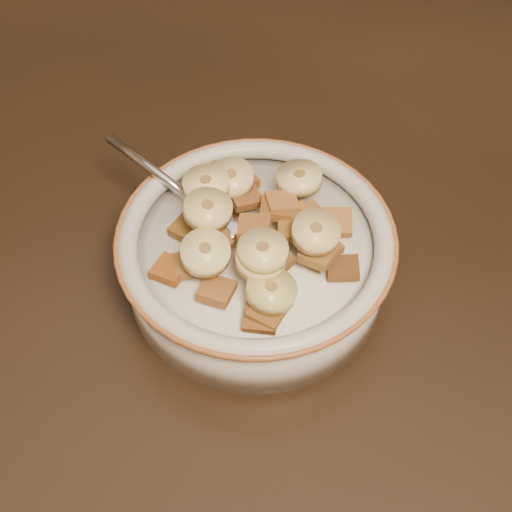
% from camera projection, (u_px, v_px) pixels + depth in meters
% --- Properties ---
extents(table, '(1.41, 0.92, 0.04)m').
position_uv_depth(table, '(263.00, 208.00, 0.58)').
color(table, black).
rests_on(table, floor).
extents(chair, '(0.56, 0.56, 0.97)m').
position_uv_depth(chair, '(460.00, 39.00, 1.12)').
color(chair, black).
rests_on(chair, floor).
extents(cereal_bowl, '(0.18, 0.18, 0.04)m').
position_uv_depth(cereal_bowl, '(256.00, 264.00, 0.49)').
color(cereal_bowl, silver).
rests_on(cereal_bowl, table).
extents(milk, '(0.15, 0.15, 0.00)m').
position_uv_depth(milk, '(256.00, 244.00, 0.47)').
color(milk, silver).
rests_on(milk, cereal_bowl).
extents(spoon, '(0.05, 0.05, 0.01)m').
position_uv_depth(spoon, '(222.00, 221.00, 0.48)').
color(spoon, '#BDBDBF').
rests_on(spoon, cereal_bowl).
extents(cereal_square_0, '(0.02, 0.02, 0.01)m').
position_uv_depth(cereal_square_0, '(261.00, 316.00, 0.43)').
color(cereal_square_0, brown).
rests_on(cereal_square_0, milk).
extents(cereal_square_1, '(0.03, 0.03, 0.01)m').
position_uv_depth(cereal_square_1, '(311.00, 219.00, 0.47)').
color(cereal_square_1, brown).
rests_on(cereal_square_1, milk).
extents(cereal_square_2, '(0.03, 0.03, 0.01)m').
position_uv_depth(cereal_square_2, '(295.00, 219.00, 0.47)').
color(cereal_square_2, '#97551A').
rests_on(cereal_square_2, milk).
extents(cereal_square_3, '(0.03, 0.03, 0.01)m').
position_uv_depth(cereal_square_3, '(241.00, 179.00, 0.50)').
color(cereal_square_3, brown).
rests_on(cereal_square_3, milk).
extents(cereal_square_4, '(0.03, 0.03, 0.01)m').
position_uv_depth(cereal_square_4, '(273.00, 295.00, 0.44)').
color(cereal_square_4, olive).
rests_on(cereal_square_4, milk).
extents(cereal_square_5, '(0.02, 0.02, 0.01)m').
position_uv_depth(cereal_square_5, '(317.00, 237.00, 0.46)').
color(cereal_square_5, olive).
rests_on(cereal_square_5, milk).
extents(cereal_square_6, '(0.03, 0.03, 0.01)m').
position_uv_depth(cereal_square_6, '(273.00, 262.00, 0.44)').
color(cereal_square_6, brown).
rests_on(cereal_square_6, milk).
extents(cereal_square_7, '(0.02, 0.02, 0.01)m').
position_uv_depth(cereal_square_7, '(170.00, 269.00, 0.45)').
color(cereal_square_7, '#96521D').
rests_on(cereal_square_7, milk).
extents(cereal_square_8, '(0.03, 0.03, 0.01)m').
position_uv_depth(cereal_square_8, '(188.00, 228.00, 0.47)').
color(cereal_square_8, brown).
rests_on(cereal_square_8, milk).
extents(cereal_square_9, '(0.02, 0.02, 0.01)m').
position_uv_depth(cereal_square_9, '(217.00, 291.00, 0.44)').
color(cereal_square_9, brown).
rests_on(cereal_square_9, milk).
extents(cereal_square_10, '(0.03, 0.03, 0.01)m').
position_uv_depth(cereal_square_10, '(219.00, 177.00, 0.50)').
color(cereal_square_10, brown).
rests_on(cereal_square_10, milk).
extents(cereal_square_11, '(0.03, 0.03, 0.01)m').
position_uv_depth(cereal_square_11, '(206.00, 186.00, 0.50)').
color(cereal_square_11, brown).
rests_on(cereal_square_11, milk).
extents(cereal_square_12, '(0.02, 0.02, 0.01)m').
position_uv_depth(cereal_square_12, '(254.00, 227.00, 0.45)').
color(cereal_square_12, brown).
rests_on(cereal_square_12, milk).
extents(cereal_square_13, '(0.03, 0.03, 0.01)m').
position_uv_depth(cereal_square_13, '(323.00, 245.00, 0.46)').
color(cereal_square_13, brown).
rests_on(cereal_square_13, milk).
extents(cereal_square_14, '(0.03, 0.03, 0.01)m').
position_uv_depth(cereal_square_14, '(318.00, 255.00, 0.45)').
color(cereal_square_14, brown).
rests_on(cereal_square_14, milk).
extents(cereal_square_15, '(0.03, 0.03, 0.01)m').
position_uv_depth(cereal_square_15, '(296.00, 183.00, 0.50)').
color(cereal_square_15, brown).
rests_on(cereal_square_15, milk).
extents(cereal_square_16, '(0.02, 0.02, 0.01)m').
position_uv_depth(cereal_square_16, '(294.00, 227.00, 0.46)').
color(cereal_square_16, brown).
rests_on(cereal_square_16, milk).
extents(cereal_square_17, '(0.03, 0.03, 0.01)m').
position_uv_depth(cereal_square_17, '(189.00, 264.00, 0.45)').
color(cereal_square_17, brown).
rests_on(cereal_square_17, milk).
extents(cereal_square_18, '(0.03, 0.03, 0.01)m').
position_uv_depth(cereal_square_18, '(282.00, 203.00, 0.47)').
color(cereal_square_18, brown).
rests_on(cereal_square_18, milk).
extents(cereal_square_19, '(0.02, 0.02, 0.01)m').
position_uv_depth(cereal_square_19, '(211.00, 193.00, 0.48)').
color(cereal_square_19, '#985D34').
rests_on(cereal_square_19, milk).
extents(cereal_square_20, '(0.02, 0.02, 0.01)m').
position_uv_depth(cereal_square_20, '(267.00, 312.00, 0.43)').
color(cereal_square_20, '#633512').
rests_on(cereal_square_20, milk).
extents(cereal_square_21, '(0.03, 0.03, 0.01)m').
position_uv_depth(cereal_square_21, '(245.00, 197.00, 0.48)').
color(cereal_square_21, '#623512').
rests_on(cereal_square_21, milk).
extents(cereal_square_22, '(0.02, 0.02, 0.01)m').
position_uv_depth(cereal_square_22, '(276.00, 209.00, 0.47)').
color(cereal_square_22, brown).
rests_on(cereal_square_22, milk).
extents(cereal_square_23, '(0.02, 0.02, 0.01)m').
position_uv_depth(cereal_square_23, '(343.00, 268.00, 0.45)').
color(cereal_square_23, brown).
rests_on(cereal_square_23, milk).
extents(cereal_square_24, '(0.03, 0.03, 0.01)m').
position_uv_depth(cereal_square_24, '(214.00, 239.00, 0.46)').
color(cereal_square_24, '#956235').
rests_on(cereal_square_24, milk).
extents(cereal_square_25, '(0.03, 0.03, 0.01)m').
position_uv_depth(cereal_square_25, '(261.00, 272.00, 0.44)').
color(cereal_square_25, brown).
rests_on(cereal_square_25, milk).
extents(cereal_square_26, '(0.02, 0.02, 0.01)m').
position_uv_depth(cereal_square_26, '(337.00, 222.00, 0.47)').
color(cereal_square_26, brown).
rests_on(cereal_square_26, milk).
extents(banana_slice_0, '(0.04, 0.04, 0.02)m').
position_uv_depth(banana_slice_0, '(231.00, 179.00, 0.48)').
color(banana_slice_0, '#C8B784').
rests_on(banana_slice_0, milk).
extents(banana_slice_1, '(0.04, 0.04, 0.02)m').
position_uv_depth(banana_slice_1, '(205.00, 253.00, 0.44)').
color(banana_slice_1, '#FFE8A4').
rests_on(banana_slice_1, milk).
extents(banana_slice_2, '(0.04, 0.04, 0.01)m').
position_uv_depth(banana_slice_2, '(208.00, 210.00, 0.45)').
color(banana_slice_2, tan).
rests_on(banana_slice_2, milk).
extents(banana_slice_3, '(0.04, 0.04, 0.01)m').
position_uv_depth(banana_slice_3, '(261.00, 259.00, 0.43)').
color(banana_slice_3, '#E8C67B').
rests_on(banana_slice_3, milk).
extents(banana_slice_4, '(0.04, 0.04, 0.01)m').
position_uv_depth(banana_slice_4, '(299.00, 179.00, 0.48)').
color(banana_slice_4, beige).
rests_on(banana_slice_4, milk).
extents(banana_slice_5, '(0.04, 0.04, 0.01)m').
position_uv_depth(banana_slice_5, '(263.00, 251.00, 0.43)').
color(banana_slice_5, '#CDC37F').
rests_on(banana_slice_5, milk).
extents(banana_slice_6, '(0.04, 0.04, 0.02)m').
position_uv_depth(banana_slice_6, '(271.00, 291.00, 0.43)').
color(banana_slice_6, '#CEC065').
rests_on(banana_slice_6, milk).
extents(banana_slice_7, '(0.04, 0.04, 0.01)m').
position_uv_depth(banana_slice_7, '(316.00, 232.00, 0.45)').
color(banana_slice_7, '#DDC179').
rests_on(banana_slice_7, milk).
extents(banana_slice_8, '(0.04, 0.04, 0.01)m').
position_uv_depth(banana_slice_8, '(206.00, 184.00, 0.47)').
color(banana_slice_8, '#FCDF94').
rests_on(banana_slice_8, milk).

